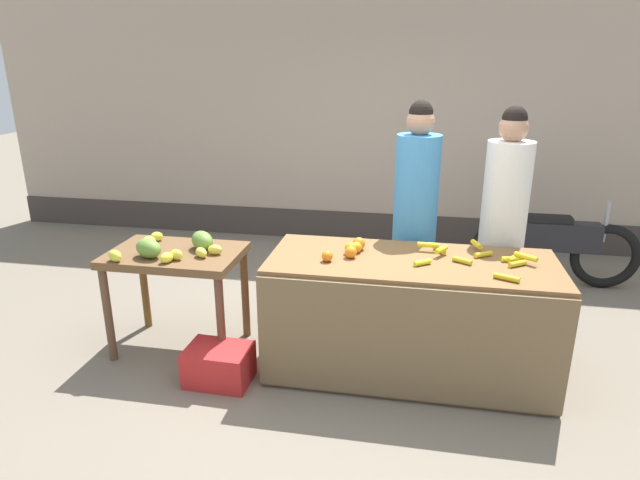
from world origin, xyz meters
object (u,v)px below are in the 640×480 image
at_px(parked_motorcycle, 555,246).
at_px(produce_sack, 293,286).
at_px(vendor_woman_blue_shirt, 415,220).
at_px(produce_crate, 219,365).
at_px(vendor_woman_white_shirt, 502,228).

relative_size(parked_motorcycle, produce_sack, 2.81).
distance_m(parked_motorcycle, produce_sack, 2.64).
height_order(vendor_woman_blue_shirt, produce_crate, vendor_woman_blue_shirt).
bearing_deg(produce_sack, vendor_woman_white_shirt, -1.52).
distance_m(vendor_woman_blue_shirt, parked_motorcycle, 1.90).
bearing_deg(produce_sack, vendor_woman_blue_shirt, -1.47).
distance_m(vendor_woman_white_shirt, parked_motorcycle, 1.50).
relative_size(vendor_woman_blue_shirt, vendor_woman_white_shirt, 1.02).
distance_m(vendor_woman_white_shirt, produce_crate, 2.33).
height_order(vendor_woman_white_shirt, produce_crate, vendor_woman_white_shirt).
bearing_deg(produce_crate, vendor_woman_white_shirt, 27.82).
bearing_deg(vendor_woman_white_shirt, parked_motorcycle, 59.89).
relative_size(vendor_woman_white_shirt, produce_crate, 4.16).
bearing_deg(parked_motorcycle, produce_sack, -153.58).
height_order(parked_motorcycle, produce_sack, parked_motorcycle).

